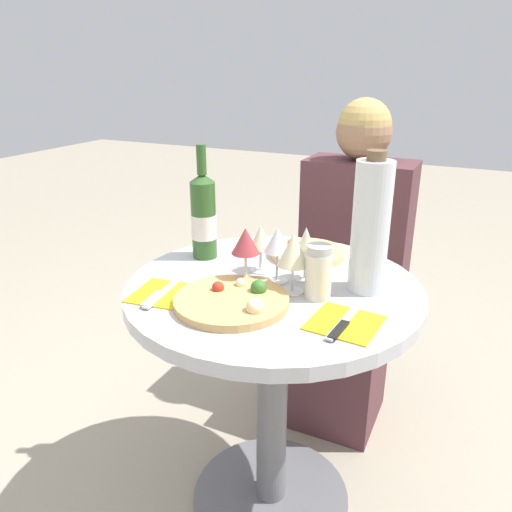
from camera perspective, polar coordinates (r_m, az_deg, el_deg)
The scene contains 16 objects.
ground_plane at distance 1.77m, azimuth 1.68°, elevation -25.89°, with size 12.00×12.00×0.00m, color #9E937F.
dining_table at distance 1.42m, azimuth 1.92°, elevation -10.66°, with size 0.79×0.79×0.75m.
chair_behind_diner at distance 2.05m, azimuth 11.34°, elevation -3.61°, with size 0.36×0.36×0.93m.
seated_diner at distance 1.89m, azimuth 10.43°, elevation -2.96°, with size 0.39×0.42×1.19m.
pizza_large at distance 1.21m, azimuth -2.62°, elevation -5.08°, with size 0.28×0.28×0.05m.
pizza_small_far at distance 1.52m, azimuth 5.61°, elevation 0.45°, with size 0.23×0.23×0.05m.
wine_bottle at distance 1.48m, azimuth -6.01°, elevation 4.52°, with size 0.08×0.08×0.34m.
tall_carafe at distance 1.26m, azimuth 12.96°, elevation 3.26°, with size 0.09×0.09×0.36m.
sugar_shaker at distance 1.23m, azimuth 7.16°, elevation -1.85°, with size 0.07×0.07×0.14m.
wine_glass_front_left at distance 1.29m, azimuth -1.21°, elevation 1.59°, with size 0.07×0.07×0.15m.
wine_glass_back_left at distance 1.37m, azimuth 0.52°, elevation 2.01°, with size 0.07×0.07×0.13m.
wine_glass_center at distance 1.30m, azimuth 2.31°, elevation 1.71°, with size 0.07×0.07×0.15m.
wine_glass_back_right at distance 1.33m, azimuth 5.72°, elevation 1.43°, with size 0.06×0.06×0.15m.
wine_glass_front_right at distance 1.24m, azimuth 4.27°, elevation 0.67°, with size 0.08×0.08×0.16m.
place_setting_left at distance 1.29m, azimuth -10.57°, elevation -4.25°, with size 0.17×0.19×0.01m.
place_setting_right at distance 1.15m, azimuth 10.05°, elevation -7.55°, with size 0.16×0.19×0.01m.
Camera 1 is at (0.48, -1.11, 1.30)m, focal length 35.00 mm.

